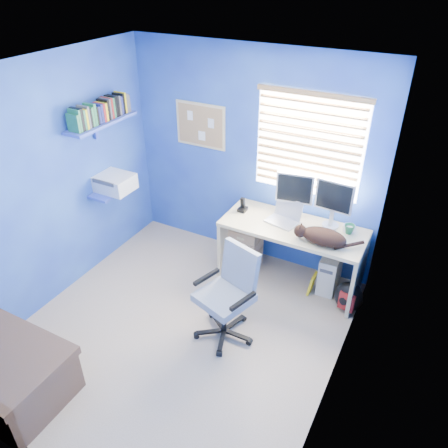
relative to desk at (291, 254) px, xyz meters
The scene contains 23 objects.
floor 1.47m from the desk, 118.39° to the right, with size 3.00×3.20×0.00m, color #C5AE94.
ceiling 2.56m from the desk, 118.39° to the right, with size 3.00×3.20×0.00m, color white.
wall_back 1.16m from the desk, 153.04° to the left, with size 3.00×0.01×2.50m, color #1F35A2.
wall_front 3.06m from the desk, 103.36° to the right, with size 3.00×0.01×2.50m, color #1F35A2.
wall_left 2.66m from the desk, 150.05° to the right, with size 0.01×3.20×2.50m, color #1F35A2.
wall_right 1.74m from the desk, 56.78° to the right, with size 0.01×3.20×2.50m, color #1F35A2.
desk is the anchor object (origin of this frame).
laptop 0.50m from the desk, behind, with size 0.33×0.26×0.22m, color silver.
monitor_left 0.67m from the desk, 113.99° to the left, with size 0.40×0.12×0.54m, color silver.
monitor_right 0.75m from the desk, 29.20° to the left, with size 0.40×0.12×0.54m, color silver.
phone 0.78m from the desk, behind, with size 0.09×0.11×0.17m, color black.
mug 0.71m from the desk, 14.55° to the left, with size 0.10×0.09×0.10m, color #1F683C.
cd_spindle 0.71m from the desk, 18.74° to the left, with size 0.13×0.13×0.07m, color silver.
cat 0.61m from the desk, 24.04° to the right, with size 0.46×0.24×0.16m, color black.
tower_pc 0.48m from the desk, 15.34° to the left, with size 0.19×0.44×0.45m, color beige.
drawer_boxes 0.58m from the desk, behind, with size 0.35×0.28×0.54m, color tan.
yellow_book 0.40m from the desk, 14.90° to the right, with size 0.03×0.17×0.24m, color yellow.
backpack 0.77m from the desk, 12.99° to the right, with size 0.30×0.23×0.35m, color black.
bed_corner 3.00m from the desk, 121.30° to the right, with size 0.99×0.71×0.48m, color brown.
office_chair 1.08m from the desk, 103.34° to the right, with size 0.69×0.69×0.95m.
window_blinds 1.22m from the desk, 95.14° to the left, with size 1.15×0.05×1.10m.
corkboard 1.81m from the desk, 166.24° to the left, with size 0.64×0.02×0.52m.
wall_shelves 2.35m from the desk, 166.04° to the right, with size 0.42×0.90×1.05m.
Camera 1 is at (1.88, -2.61, 3.24)m, focal length 35.00 mm.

